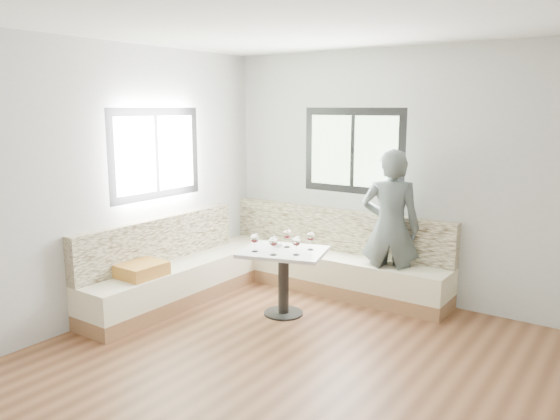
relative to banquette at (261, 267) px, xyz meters
The scene contains 10 objects.
room 2.41m from the banquette, 45.44° to the right, with size 5.01×5.01×2.81m.
banquette is the anchor object (origin of this frame).
table 0.68m from the banquette, 32.11° to the right, with size 1.00×0.88×0.70m.
person 1.54m from the banquette, 23.29° to the left, with size 0.63×0.41×1.73m, color #4C5554.
olive_ramekin 0.62m from the banquette, 31.46° to the right, with size 0.10×0.10×0.04m.
wine_glass_a 0.83m from the banquette, 58.72° to the right, with size 0.09×0.09×0.20m.
wine_glass_b 0.95m from the banquette, 44.27° to the right, with size 0.09×0.09×0.20m.
wine_glass_c 1.01m from the banquette, 29.25° to the right, with size 0.09×0.09×0.20m.
wine_glass_d 0.75m from the banquette, 23.98° to the right, with size 0.09×0.09×0.20m.
wine_glass_e 0.94m from the banquette, 12.74° to the right, with size 0.09×0.09×0.20m.
Camera 1 is at (2.06, -3.23, 2.15)m, focal length 35.00 mm.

